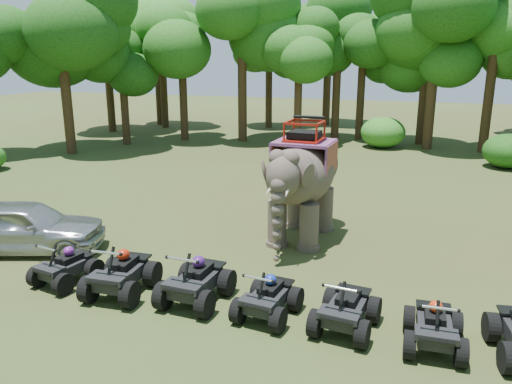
% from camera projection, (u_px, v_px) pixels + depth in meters
% --- Properties ---
extents(ground, '(110.00, 110.00, 0.00)m').
position_uv_depth(ground, '(242.00, 269.00, 13.82)').
color(ground, '#47381E').
rests_on(ground, ground).
extents(elephant, '(2.19, 4.66, 3.85)m').
position_uv_depth(elephant, '(303.00, 180.00, 15.72)').
color(elephant, '#4D4138').
rests_on(elephant, ground).
extents(parked_car, '(4.96, 3.28, 1.57)m').
position_uv_depth(parked_car, '(25.00, 226.00, 14.89)').
color(parked_car, '#ACAEB3').
rests_on(parked_car, ground).
extents(atv_0, '(1.40, 1.75, 1.17)m').
position_uv_depth(atv_0, '(65.00, 262.00, 12.84)').
color(atv_0, black).
rests_on(atv_0, ground).
extents(atv_1, '(1.47, 1.93, 1.37)m').
position_uv_depth(atv_1, '(121.00, 268.00, 12.23)').
color(atv_1, black).
rests_on(atv_1, ground).
extents(atv_2, '(1.42, 1.90, 1.36)m').
position_uv_depth(atv_2, '(196.00, 275.00, 11.83)').
color(atv_2, black).
rests_on(atv_2, ground).
extents(atv_3, '(1.34, 1.73, 1.19)m').
position_uv_depth(atv_3, '(268.00, 292.00, 11.17)').
color(atv_3, black).
rests_on(atv_3, ground).
extents(atv_4, '(1.40, 1.80, 1.25)m').
position_uv_depth(atv_4, '(346.00, 303.00, 10.63)').
color(atv_4, black).
rests_on(atv_4, ground).
extents(atv_5, '(1.25, 1.66, 1.18)m').
position_uv_depth(atv_5, '(435.00, 321.00, 9.97)').
color(atv_5, black).
rests_on(atv_5, ground).
extents(tree_0, '(5.20, 5.20, 7.43)m').
position_uv_depth(tree_0, '(361.00, 85.00, 34.08)').
color(tree_0, '#195114').
rests_on(tree_0, ground).
extents(tree_1, '(5.49, 5.49, 7.85)m').
position_uv_depth(tree_1, '(424.00, 84.00, 32.09)').
color(tree_1, '#195114').
rests_on(tree_1, ground).
extents(tree_2, '(6.13, 6.13, 8.76)m').
position_uv_depth(tree_2, '(491.00, 79.00, 29.19)').
color(tree_2, '#195114').
rests_on(tree_2, ground).
extents(tree_27, '(6.61, 6.61, 9.44)m').
position_uv_depth(tree_27, '(64.00, 73.00, 28.83)').
color(tree_27, '#195114').
rests_on(tree_27, ground).
extents(tree_28, '(4.73, 4.73, 6.75)m').
position_uv_depth(tree_28, '(124.00, 92.00, 32.20)').
color(tree_28, '#195114').
rests_on(tree_28, ground).
extents(tree_29, '(5.46, 5.46, 7.80)m').
position_uv_depth(tree_29, '(183.00, 83.00, 33.79)').
color(tree_29, '#195114').
rests_on(tree_29, ground).
extents(tree_30, '(6.97, 6.97, 9.96)m').
position_uv_depth(tree_30, '(242.00, 66.00, 33.09)').
color(tree_30, '#195114').
rests_on(tree_30, ground).
extents(tree_31, '(4.76, 4.76, 6.80)m').
position_uv_depth(tree_31, '(298.00, 92.00, 32.16)').
color(tree_31, '#195114').
rests_on(tree_31, ground).
extents(tree_32, '(6.38, 6.38, 9.11)m').
position_uv_depth(tree_32, '(163.00, 70.00, 39.60)').
color(tree_32, '#195114').
rests_on(tree_32, ground).
extents(tree_34, '(6.50, 6.50, 9.29)m').
position_uv_depth(tree_34, '(108.00, 70.00, 37.41)').
color(tree_34, '#195114').
rests_on(tree_34, ground).
extents(tree_36, '(5.55, 5.55, 7.92)m').
position_uv_depth(tree_36, '(337.00, 82.00, 33.78)').
color(tree_36, '#195114').
rests_on(tree_36, ground).
extents(tree_37, '(7.28, 7.28, 10.40)m').
position_uv_depth(tree_37, '(434.00, 64.00, 30.15)').
color(tree_37, '#195114').
rests_on(tree_37, ground).
extents(tree_38, '(6.46, 6.46, 9.23)m').
position_uv_depth(tree_38, '(158.00, 69.00, 41.09)').
color(tree_38, '#195114').
rests_on(tree_38, ground).
extents(tree_39, '(5.44, 5.44, 7.77)m').
position_uv_depth(tree_39, '(269.00, 79.00, 39.70)').
color(tree_39, '#195114').
rests_on(tree_39, ground).
extents(tree_43, '(7.54, 7.54, 10.77)m').
position_uv_depth(tree_43, '(328.00, 59.00, 40.86)').
color(tree_43, '#195114').
rests_on(tree_43, ground).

